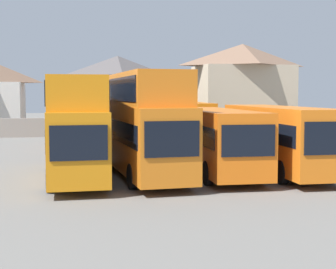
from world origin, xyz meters
name	(u,v)px	position (x,y,z in m)	size (l,w,h in m)	color
ground	(133,142)	(0.00, 18.00, 0.00)	(140.00, 140.00, 0.00)	slate
depot_boundary_wall	(124,126)	(0.00, 24.85, 0.90)	(56.00, 0.50, 1.80)	gray
bus_1	(75,122)	(-5.20, -0.24, 2.73)	(2.66, 10.38, 4.84)	orange
bus_2	(141,119)	(-1.95, 0.22, 2.85)	(3.29, 11.65, 5.07)	orange
bus_3	(215,137)	(1.85, -0.08, 1.88)	(2.91, 10.54, 3.28)	orange
bus_4	(278,135)	(5.13, -0.36, 1.95)	(2.74, 10.97, 3.42)	orange
bus_5	(97,121)	(-3.25, 14.89, 2.00)	(3.15, 10.67, 3.51)	orange
bus_6	(126,111)	(-0.96, 14.76, 2.76)	(2.79, 10.32, 4.91)	orange
bus_7	(189,121)	(4.09, 14.79, 1.94)	(3.11, 10.31, 3.41)	orange
house_terrace_centre	(118,92)	(0.14, 32.35, 4.24)	(8.61, 7.26, 8.32)	#9E7A60
house_terrace_right	(242,85)	(15.05, 33.12, 5.09)	(11.16, 8.15, 9.98)	#C6B293
tree_left_of_lot	(155,91)	(3.46, 27.35, 4.34)	(3.76, 3.76, 6.24)	brown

